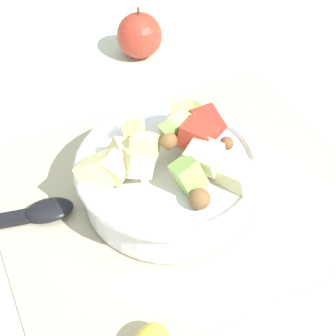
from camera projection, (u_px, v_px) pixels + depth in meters
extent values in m
plane|color=silver|center=(180.00, 194.00, 0.62)|extent=(2.40, 2.40, 0.00)
cube|color=#BCB299|center=(180.00, 192.00, 0.62)|extent=(0.44, 0.36, 0.01)
cylinder|color=white|center=(168.00, 177.00, 0.60)|extent=(0.20, 0.20, 0.05)
torus|color=white|center=(168.00, 162.00, 0.58)|extent=(0.22, 0.22, 0.02)
cube|color=beige|center=(236.00, 175.00, 0.55)|extent=(0.05, 0.05, 0.04)
cube|color=beige|center=(137.00, 164.00, 0.54)|extent=(0.04, 0.04, 0.04)
sphere|color=brown|center=(200.00, 199.00, 0.52)|extent=(0.04, 0.04, 0.04)
cube|color=#BC3828|center=(198.00, 136.00, 0.56)|extent=(0.05, 0.05, 0.03)
cube|color=#E5D684|center=(180.00, 127.00, 0.57)|extent=(0.04, 0.04, 0.03)
cube|color=beige|center=(99.00, 171.00, 0.55)|extent=(0.06, 0.06, 0.05)
cube|color=#E5D684|center=(184.00, 117.00, 0.59)|extent=(0.04, 0.04, 0.03)
cube|color=red|center=(205.00, 124.00, 0.58)|extent=(0.04, 0.05, 0.04)
sphere|color=brown|center=(227.00, 143.00, 0.58)|extent=(0.02, 0.02, 0.02)
cube|color=beige|center=(123.00, 152.00, 0.56)|extent=(0.03, 0.03, 0.03)
sphere|color=brown|center=(170.00, 143.00, 0.55)|extent=(0.03, 0.03, 0.03)
cube|color=beige|center=(117.00, 168.00, 0.54)|extent=(0.04, 0.04, 0.04)
cube|color=beige|center=(205.00, 156.00, 0.54)|extent=(0.05, 0.05, 0.04)
cube|color=#93C160|center=(189.00, 175.00, 0.53)|extent=(0.04, 0.04, 0.05)
cube|color=#93C160|center=(169.00, 132.00, 0.56)|extent=(0.02, 0.02, 0.03)
cube|color=beige|center=(145.00, 146.00, 0.55)|extent=(0.04, 0.04, 0.03)
cube|color=beige|center=(134.00, 129.00, 0.59)|extent=(0.03, 0.04, 0.03)
cube|color=#8CB74C|center=(195.00, 119.00, 0.61)|extent=(0.04, 0.04, 0.03)
ellipsoid|color=black|center=(50.00, 210.00, 0.59)|extent=(0.06, 0.05, 0.01)
sphere|color=#BC3828|center=(139.00, 36.00, 0.82)|extent=(0.07, 0.07, 0.07)
cylinder|color=brown|center=(138.00, 11.00, 0.78)|extent=(0.00, 0.00, 0.01)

